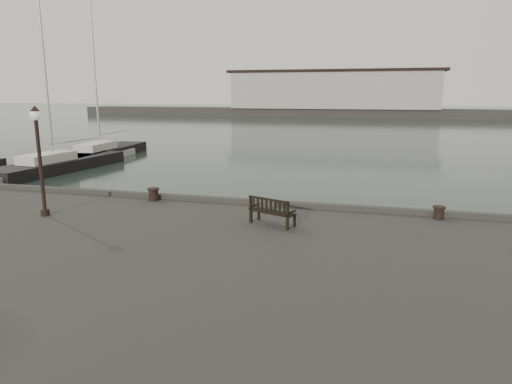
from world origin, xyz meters
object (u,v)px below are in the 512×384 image
Objects in this scene: bollard_left at (154,194)px; lamp_post at (38,146)px; yacht_b at (104,155)px; bench at (272,216)px; yacht_c at (60,167)px; bollard_right at (439,213)px.

bollard_left is 0.13× the size of lamp_post.
lamp_post is at bearing -64.95° from yacht_b.
lamp_post is (-7.38, -0.84, 2.00)m from bench.
bench is 29.37m from yacht_b.
yacht_c reaches higher than bollard_left.
bollard_right is 12.81m from lamp_post.
yacht_c reaches higher than bollard_right.
bollard_right is 31.63m from yacht_b.
yacht_c is (-14.00, 12.66, -1.55)m from bollard_left.
bench is 3.27× the size of bollard_left.
lamp_post reaches higher than bollard_right.
bench is at bearing 6.51° from lamp_post.
yacht_b is (-24.80, 19.57, -1.52)m from bollard_right.
bollard_left is at bearing -36.59° from yacht_c.
yacht_b is at bearing 127.27° from bollard_left.
yacht_b reaches higher than lamp_post.
bollard_left is 0.03× the size of yacht_c.
bench is 3.70× the size of bollard_right.
lamp_post is (-2.41, -2.85, 2.03)m from bollard_left.
yacht_b reaches higher than bollard_right.
lamp_post is at bearing -130.25° from bollard_left.
yacht_b is (-19.86, 21.58, -1.58)m from bench.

